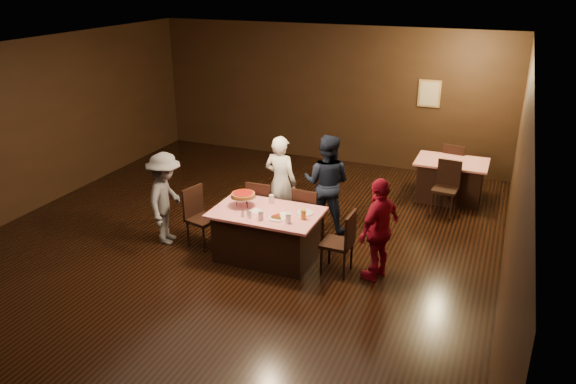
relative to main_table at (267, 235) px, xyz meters
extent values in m
plane|color=black|center=(-0.68, -0.15, -0.39)|extent=(10.00, 10.00, 0.00)
cube|color=silver|center=(-0.68, -0.15, 2.62)|extent=(8.00, 10.00, 0.04)
cube|color=black|center=(-0.68, 4.85, 1.11)|extent=(8.00, 0.04, 3.00)
cube|color=black|center=(-4.68, -0.15, 1.11)|extent=(0.04, 10.00, 3.00)
cube|color=black|center=(3.32, -0.15, 1.11)|extent=(0.04, 10.00, 3.00)
cube|color=tan|center=(1.52, 4.82, 1.31)|extent=(0.46, 0.03, 0.56)
cube|color=beige|center=(1.52, 4.80, 1.31)|extent=(0.38, 0.01, 0.48)
cube|color=red|center=(0.00, 0.00, 0.00)|extent=(1.60, 1.00, 0.77)
cube|color=#B7130C|center=(2.25, 3.42, 0.00)|extent=(1.30, 0.90, 0.77)
cube|color=black|center=(-0.40, 0.75, 0.09)|extent=(0.43, 0.43, 0.95)
cube|color=black|center=(0.40, 0.75, 0.09)|extent=(0.45, 0.45, 0.95)
cube|color=black|center=(-1.10, 0.00, 0.09)|extent=(0.51, 0.51, 0.95)
cube|color=black|center=(1.10, 0.00, 0.09)|extent=(0.43, 0.43, 0.95)
cube|color=black|center=(2.25, 2.72, 0.09)|extent=(0.46, 0.46, 0.95)
cube|color=black|center=(2.25, 4.02, 0.09)|extent=(0.47, 0.47, 0.95)
imported|color=white|center=(-0.25, 1.14, 0.41)|extent=(0.62, 0.45, 1.59)
imported|color=black|center=(0.50, 1.30, 0.44)|extent=(0.82, 0.65, 1.65)
imported|color=slate|center=(-1.69, -0.09, 0.36)|extent=(0.77, 1.07, 1.49)
imported|color=maroon|center=(1.67, 0.08, 0.36)|extent=(0.64, 0.95, 1.50)
cylinder|color=black|center=(-0.40, 0.15, 0.46)|extent=(0.01, 0.01, 0.15)
cylinder|color=black|center=(-0.49, 0.00, 0.46)|extent=(0.01, 0.01, 0.15)
cylinder|color=black|center=(-0.31, 0.00, 0.46)|extent=(0.01, 0.01, 0.15)
cylinder|color=silver|center=(-0.40, 0.05, 0.54)|extent=(0.38, 0.38, 0.01)
cylinder|color=#B27233|center=(-0.40, 0.05, 0.57)|extent=(0.35, 0.35, 0.05)
cylinder|color=#A5140C|center=(-0.40, 0.05, 0.60)|extent=(0.30, 0.30, 0.01)
cylinder|color=white|center=(0.25, -0.18, 0.39)|extent=(0.25, 0.25, 0.01)
cylinder|color=#B27233|center=(0.25, -0.18, 0.42)|extent=(0.18, 0.18, 0.04)
cylinder|color=#A5140C|center=(0.25, -0.18, 0.44)|extent=(0.14, 0.14, 0.01)
cylinder|color=white|center=(0.55, 0.15, 0.39)|extent=(0.25, 0.25, 0.01)
cylinder|color=silver|center=(0.05, -0.30, 0.46)|extent=(0.08, 0.08, 0.14)
cylinder|color=silver|center=(0.45, -0.25, 0.46)|extent=(0.08, 0.08, 0.14)
cylinder|color=#BF7F26|center=(0.60, -0.05, 0.46)|extent=(0.08, 0.08, 0.14)
cylinder|color=silver|center=(-0.05, 0.30, 0.46)|extent=(0.08, 0.08, 0.14)
cylinder|color=silver|center=(-0.18, -0.25, 0.43)|extent=(0.04, 0.04, 0.08)
cylinder|color=silver|center=(-0.18, -0.25, 0.47)|extent=(0.05, 0.05, 0.02)
cylinder|color=silver|center=(-0.12, -0.30, 0.43)|extent=(0.04, 0.04, 0.08)
cylinder|color=silver|center=(-0.12, -0.30, 0.47)|extent=(0.05, 0.05, 0.02)
cylinder|color=silver|center=(-0.24, -0.30, 0.43)|extent=(0.04, 0.04, 0.08)
cylinder|color=silver|center=(-0.24, -0.30, 0.47)|extent=(0.05, 0.05, 0.02)
cube|color=white|center=(0.30, 0.00, 0.39)|extent=(0.19, 0.19, 0.01)
cube|color=white|center=(-0.15, -0.05, 0.39)|extent=(0.21, 0.21, 0.01)
camera|label=1|loc=(3.15, -6.88, 3.73)|focal=35.00mm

